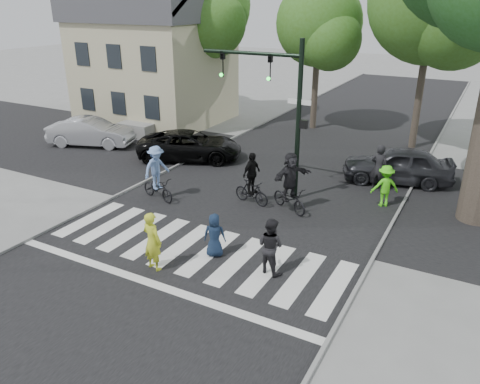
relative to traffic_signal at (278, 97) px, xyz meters
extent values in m
plane|color=gray|center=(-0.35, -6.20, -3.90)|extent=(120.00, 120.00, 0.00)
cube|color=black|center=(-0.35, -1.20, -3.90)|extent=(10.00, 70.00, 0.01)
cube|color=black|center=(-0.35, 1.80, -3.89)|extent=(70.00, 10.00, 0.01)
cube|color=gray|center=(-5.40, -1.20, -3.85)|extent=(0.10, 70.00, 0.10)
cube|color=gray|center=(4.70, -1.20, -3.85)|extent=(0.10, 70.00, 0.10)
cube|color=silver|center=(-4.85, -5.20, -3.89)|extent=(0.55, 3.00, 0.01)
cube|color=silver|center=(-3.85, -5.20, -3.89)|extent=(0.55, 3.00, 0.01)
cube|color=silver|center=(-2.85, -5.20, -3.89)|extent=(0.55, 3.00, 0.01)
cube|color=silver|center=(-1.85, -5.20, -3.89)|extent=(0.55, 3.00, 0.01)
cube|color=silver|center=(-0.85, -5.20, -3.89)|extent=(0.55, 3.00, 0.01)
cube|color=silver|center=(0.15, -5.20, -3.89)|extent=(0.55, 3.00, 0.01)
cube|color=silver|center=(1.15, -5.20, -3.89)|extent=(0.55, 3.00, 0.01)
cube|color=silver|center=(2.15, -5.20, -3.89)|extent=(0.55, 3.00, 0.01)
cube|color=silver|center=(3.15, -5.20, -3.89)|extent=(0.55, 3.00, 0.01)
cube|color=silver|center=(4.15, -5.20, -3.89)|extent=(0.55, 3.00, 0.01)
cube|color=silver|center=(-0.35, -7.40, -3.89)|extent=(10.00, 0.30, 0.01)
cylinder|color=black|center=(0.85, 0.00, -0.90)|extent=(0.18, 0.18, 6.00)
cylinder|color=black|center=(-1.15, 0.00, 1.50)|extent=(4.00, 0.14, 0.14)
imported|color=black|center=(-0.35, 0.00, 1.05)|extent=(0.16, 0.20, 1.00)
sphere|color=#19E533|center=(-0.35, -0.12, 0.65)|extent=(0.14, 0.14, 0.14)
imported|color=black|center=(-2.35, 0.00, 1.05)|extent=(0.16, 0.20, 1.00)
sphere|color=#19E533|center=(-2.35, -0.12, 0.65)|extent=(0.14, 0.14, 0.14)
cube|color=black|center=(1.07, 0.00, -0.90)|extent=(0.28, 0.18, 0.30)
cube|color=#FF660C|center=(1.18, 0.00, -0.90)|extent=(0.02, 0.14, 0.20)
cube|color=white|center=(0.85, 0.00, -0.10)|extent=(0.90, 0.04, 0.18)
cylinder|color=brown|center=(-14.35, 10.00, -0.93)|extent=(0.36, 0.36, 5.95)
sphere|color=#3C6B1B|center=(-14.35, 10.00, 2.47)|extent=(5.20, 5.20, 5.20)
sphere|color=#3C6B1B|center=(-13.31, 9.22, 1.62)|extent=(3.64, 3.64, 3.64)
cylinder|color=brown|center=(-9.35, 9.50, -0.68)|extent=(0.36, 0.36, 6.44)
sphere|color=#3C6B1B|center=(-9.35, 9.50, 3.00)|extent=(5.80, 5.80, 5.80)
sphere|color=#3C6B1B|center=(-8.19, 8.63, 2.08)|extent=(4.06, 4.06, 4.06)
cylinder|color=brown|center=(-2.35, 10.60, -1.10)|extent=(0.36, 0.36, 5.60)
sphere|color=#3C6B1B|center=(-2.35, 10.60, 2.10)|extent=(4.80, 4.80, 4.80)
sphere|color=#3C6B1B|center=(-1.39, 9.88, 1.30)|extent=(3.36, 3.36, 3.36)
cylinder|color=brown|center=(3.65, 9.30, -0.54)|extent=(0.36, 0.36, 6.72)
sphere|color=#3C6B1B|center=(3.65, 9.30, 3.30)|extent=(6.00, 6.00, 6.00)
sphere|color=#3C6B1B|center=(4.85, 8.40, 2.34)|extent=(4.20, 4.20, 4.20)
cube|color=beige|center=(-11.85, 7.80, -0.90)|extent=(8.00, 7.00, 6.00)
cube|color=#47474C|center=(-11.85, 7.80, 2.70)|extent=(8.40, 7.40, 1.20)
cube|color=black|center=(-14.25, 4.28, -2.20)|extent=(1.00, 0.06, 1.30)
cube|color=black|center=(-14.25, 4.28, 0.40)|extent=(1.00, 0.06, 1.30)
cube|color=black|center=(-11.85, 4.28, -2.20)|extent=(1.00, 0.06, 1.30)
cube|color=black|center=(-11.85, 4.28, 0.40)|extent=(1.00, 0.06, 1.30)
cube|color=black|center=(-9.45, 4.28, -2.20)|extent=(1.00, 0.06, 1.30)
cube|color=black|center=(-9.45, 4.28, 0.40)|extent=(1.00, 0.06, 1.30)
cube|color=gray|center=(-10.35, 4.00, -3.50)|extent=(2.00, 1.20, 0.80)
imported|color=#C3CF2A|center=(-0.77, -6.72, -3.01)|extent=(0.71, 0.52, 1.78)
imported|color=#14223A|center=(0.39, -5.25, -3.21)|extent=(0.79, 0.66, 1.38)
imported|color=black|center=(2.25, -5.28, -3.06)|extent=(0.94, 0.80, 1.68)
imported|color=black|center=(-3.80, -2.60, -3.45)|extent=(1.79, 0.98, 0.89)
imported|color=#6F91CE|center=(-3.80, -2.60, -2.60)|extent=(0.88, 1.22, 1.71)
imported|color=black|center=(-0.43, -1.24, -3.44)|extent=(1.60, 0.73, 0.93)
imported|color=black|center=(-0.43, -1.24, -2.68)|extent=(0.56, 1.00, 1.61)
imported|color=black|center=(1.09, -1.13, -3.44)|extent=(1.84, 1.36, 0.92)
imported|color=black|center=(1.09, -1.13, -2.55)|extent=(1.22, 1.70, 1.77)
imported|color=black|center=(-5.50, 2.10, -3.21)|extent=(5.47, 4.15, 1.38)
imported|color=#BBBBC1|center=(-11.39, 1.49, -3.16)|extent=(4.73, 2.97, 1.47)
imported|color=#2B2C30|center=(3.95, 3.73, -3.14)|extent=(4.81, 2.90, 1.53)
imported|color=#4EE319|center=(4.04, 0.95, -3.10)|extent=(1.20, 1.05, 1.61)
imported|color=black|center=(3.45, 2.41, -2.94)|extent=(0.75, 0.53, 1.93)
camera|label=1|loc=(7.01, -15.81, 3.35)|focal=35.00mm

